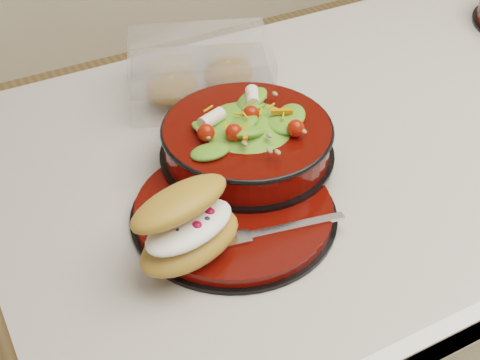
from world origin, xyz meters
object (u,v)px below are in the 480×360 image
fork (278,229)px  salad_bowl (247,134)px  croissant (187,225)px  island_counter (354,304)px  pastry_box (200,72)px  dinner_plate (235,211)px

fork → salad_bowl: bearing=-3.6°
croissant → fork: 0.12m
island_counter → pastry_box: bearing=138.7°
pastry_box → salad_bowl: bearing=-75.4°
croissant → pastry_box: (0.18, 0.33, -0.02)m
croissant → fork: bearing=-27.3°
fork → pastry_box: (0.06, 0.35, 0.02)m
island_counter → fork: bearing=-151.8°
dinner_plate → croissant: croissant is taller
island_counter → dinner_plate: 0.56m
island_counter → dinner_plate: size_ratio=4.59×
dinner_plate → croissant: bearing=-152.4°
dinner_plate → pastry_box: 0.30m
salad_bowl → pastry_box: size_ratio=0.93×
salad_bowl → croissant: salad_bowl is taller
pastry_box → dinner_plate: bearing=-85.9°
fork → croissant: bearing=89.9°
fork → pastry_box: pastry_box is taller
island_counter → dinner_plate: (-0.32, -0.09, 0.46)m
croissant → pastry_box: 0.38m
island_counter → croissant: 0.66m
salad_bowl → croissant: bearing=-139.1°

